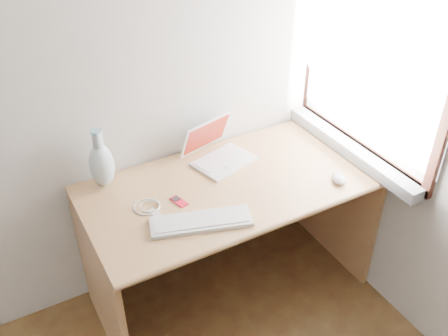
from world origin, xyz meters
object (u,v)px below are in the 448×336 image
desk (223,207)px  vase (101,164)px  laptop (220,151)px  external_keyboard (201,221)px

desk → vase: size_ratio=4.75×
vase → laptop: bearing=-7.0°
desk → external_keyboard: external_keyboard is taller
external_keyboard → vase: 0.56m
laptop → external_keyboard: bearing=-143.2°
desk → laptop: size_ratio=4.21×
vase → external_keyboard: bearing=-59.8°
desk → external_keyboard: bearing=-132.8°
laptop → vase: size_ratio=1.13×
desk → laptop: (0.05, 0.12, 0.26)m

